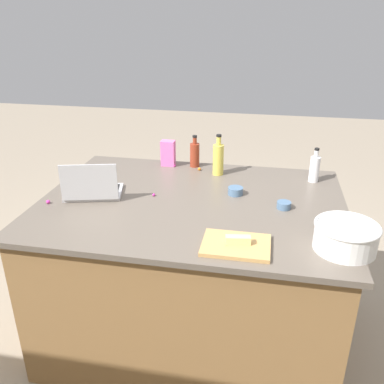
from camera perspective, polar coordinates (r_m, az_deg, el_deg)
The scene contains 16 objects.
ground_plane at distance 2.76m, azimuth -0.00°, elevation -18.33°, with size 12.00×12.00×0.00m, color gray.
island_counter at distance 2.48m, azimuth -0.00°, elevation -10.59°, with size 1.65×1.21×0.90m.
laptop at distance 2.35m, azimuth -13.61°, elevation 0.41°, with size 0.36×0.30×0.22m.
mixing_bowl_large at distance 1.90m, azimuth 20.51°, elevation -5.76°, with size 0.28×0.28×0.12m.
bottle_oil at distance 2.59m, azimuth 3.66°, elevation 4.63°, with size 0.07×0.07×0.26m.
bottle_vinegar at distance 2.59m, azimuth 16.61°, elevation 3.17°, with size 0.06×0.06×0.21m.
bottle_soy at distance 2.73m, azimuth 0.38°, elevation 5.26°, with size 0.06×0.06×0.21m.
cutting_board at distance 1.84m, azimuth 6.12°, elevation -7.32°, with size 0.30×0.22×0.02m, color tan.
butter_stick_left at distance 1.82m, azimuth 6.38°, elevation -6.61°, with size 0.11×0.04×0.04m, color #F4E58C.
ramekin_small at distance 2.21m, azimuth 12.60°, elevation -1.79°, with size 0.07×0.07×0.04m, color slate.
ramekin_medium at distance 2.33m, azimuth 6.04°, elevation 0.15°, with size 0.08×0.08×0.04m, color slate.
candy_bag at distance 2.75m, azimuth -3.33°, elevation 5.38°, with size 0.09×0.06×0.17m, color pink.
candy_0 at distance 2.35m, azimuth -19.29°, elevation -1.29°, with size 0.02×0.02×0.02m, color #CC3399.
candy_1 at distance 2.31m, azimuth -5.31°, elevation -0.38°, with size 0.02×0.02×0.02m, color #CC3399.
candy_2 at distance 2.68m, azimuth 1.02°, elevation 3.21°, with size 0.02×0.02×0.02m, color orange.
candy_3 at distance 2.74m, azimuth -2.44°, elevation 3.67°, with size 0.02×0.02×0.02m, color #CC3399.
Camera 1 is at (-0.39, 2.01, 1.86)m, focal length 38.53 mm.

